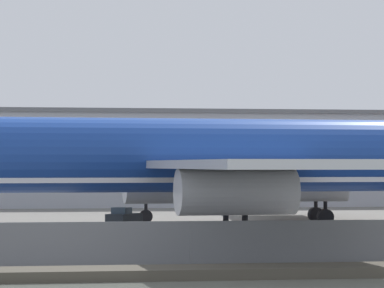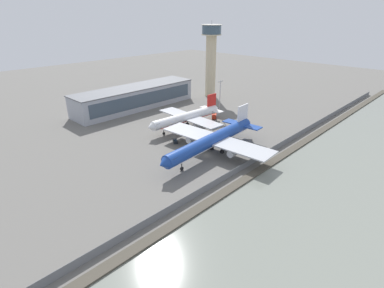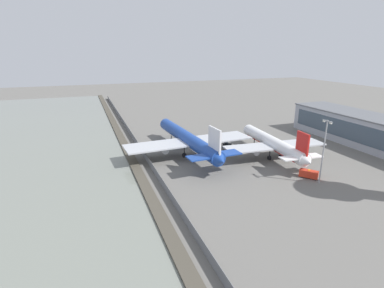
{
  "view_description": "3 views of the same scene",
  "coord_description": "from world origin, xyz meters",
  "px_view_note": "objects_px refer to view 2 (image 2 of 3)",
  "views": [
    {
      "loc": [
        -8.12,
        -70.98,
        5.15
      ],
      "look_at": [
        2.85,
        2.36,
        6.51
      ],
      "focal_mm": 105.0,
      "sensor_mm": 36.0,
      "label": 1
    },
    {
      "loc": [
        -76.05,
        -65.5,
        48.52
      ],
      "look_at": [
        -0.56,
        7.33,
        2.57
      ],
      "focal_mm": 28.0,
      "sensor_mm": 36.0,
      "label": 2
    },
    {
      "loc": [
        99.26,
        -34.14,
        35.88
      ],
      "look_at": [
        -1.3,
        2.67,
        2.29
      ],
      "focal_mm": 28.0,
      "sensor_mm": 36.0,
      "label": 3
    }
  ],
  "objects_px": {
    "cargo_jet_blue": "(213,140)",
    "passenger_jet_white_red": "(187,117)",
    "control_tower": "(211,54)",
    "apron_light_mast_apron_west": "(220,96)",
    "baggage_tug": "(175,141)",
    "ops_van": "(214,116)"
  },
  "relations": [
    {
      "from": "cargo_jet_blue",
      "to": "baggage_tug",
      "type": "relative_size",
      "value": 15.04
    },
    {
      "from": "baggage_tug",
      "to": "passenger_jet_white_red",
      "type": "bearing_deg",
      "value": 29.65
    },
    {
      "from": "ops_van",
      "to": "apron_light_mast_apron_west",
      "type": "distance_m",
      "value": 9.99
    },
    {
      "from": "apron_light_mast_apron_west",
      "to": "ops_van",
      "type": "bearing_deg",
      "value": -179.72
    },
    {
      "from": "passenger_jet_white_red",
      "to": "ops_van",
      "type": "distance_m",
      "value": 19.33
    },
    {
      "from": "apron_light_mast_apron_west",
      "to": "passenger_jet_white_red",
      "type": "bearing_deg",
      "value": 179.45
    },
    {
      "from": "cargo_jet_blue",
      "to": "control_tower",
      "type": "xyz_separation_m",
      "value": [
        64.3,
        56.93,
        20.22
      ]
    },
    {
      "from": "baggage_tug",
      "to": "apron_light_mast_apron_west",
      "type": "height_order",
      "value": "apron_light_mast_apron_west"
    },
    {
      "from": "control_tower",
      "to": "apron_light_mast_apron_west",
      "type": "xyz_separation_m",
      "value": [
        -28.05,
        -30.46,
        -15.37
      ]
    },
    {
      "from": "cargo_jet_blue",
      "to": "passenger_jet_white_red",
      "type": "relative_size",
      "value": 1.26
    },
    {
      "from": "ops_van",
      "to": "control_tower",
      "type": "bearing_deg",
      "value": 43.47
    },
    {
      "from": "passenger_jet_white_red",
      "to": "baggage_tug",
      "type": "xyz_separation_m",
      "value": [
        -16.34,
        -9.3,
        -4.2
      ]
    },
    {
      "from": "passenger_jet_white_red",
      "to": "ops_van",
      "type": "height_order",
      "value": "passenger_jet_white_red"
    },
    {
      "from": "cargo_jet_blue",
      "to": "baggage_tug",
      "type": "height_order",
      "value": "cargo_jet_blue"
    },
    {
      "from": "cargo_jet_blue",
      "to": "baggage_tug",
      "type": "xyz_separation_m",
      "value": [
        -3.17,
        17.4,
        -4.73
      ]
    },
    {
      "from": "cargo_jet_blue",
      "to": "passenger_jet_white_red",
      "type": "height_order",
      "value": "cargo_jet_blue"
    },
    {
      "from": "ops_van",
      "to": "control_tower",
      "type": "distance_m",
      "value": 50.62
    },
    {
      "from": "passenger_jet_white_red",
      "to": "baggage_tug",
      "type": "relative_size",
      "value": 11.95
    },
    {
      "from": "ops_van",
      "to": "apron_light_mast_apron_west",
      "type": "bearing_deg",
      "value": 0.28
    },
    {
      "from": "baggage_tug",
      "to": "apron_light_mast_apron_west",
      "type": "distance_m",
      "value": 41.57
    },
    {
      "from": "passenger_jet_white_red",
      "to": "ops_van",
      "type": "bearing_deg",
      "value": -0.73
    },
    {
      "from": "baggage_tug",
      "to": "ops_van",
      "type": "distance_m",
      "value": 36.46
    }
  ]
}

